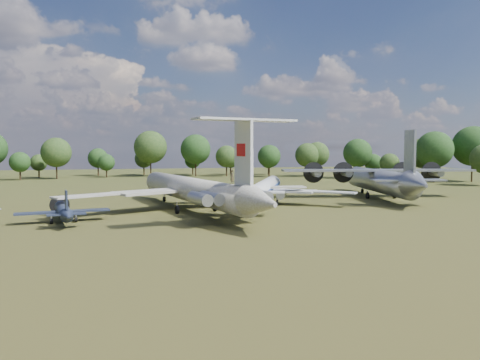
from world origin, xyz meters
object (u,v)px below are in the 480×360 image
object	(u,v)px
small_prop_west	(63,214)
person_on_il62	(232,177)
tu104_jet	(263,193)
il62_airliner	(191,194)
an12_transport	(379,184)

from	to	relation	value
small_prop_west	person_on_il62	world-z (taller)	person_on_il62
person_on_il62	tu104_jet	bearing A→B (deg)	-151.96
il62_airliner	person_on_il62	distance (m)	15.40
small_prop_west	tu104_jet	bearing A→B (deg)	10.26
person_on_il62	il62_airliner	bearing A→B (deg)	-111.60
tu104_jet	small_prop_west	xyz separation A→B (m)	(-31.89, -12.34, -0.92)
tu104_jet	person_on_il62	world-z (taller)	person_on_il62
il62_airliner	an12_transport	world-z (taller)	an12_transport
tu104_jet	person_on_il62	xyz separation A→B (m)	(-10.19, -19.37, 4.16)
il62_airliner	tu104_jet	bearing A→B (deg)	6.87
il62_airliner	an12_transport	xyz separation A→B (m)	(39.37, 10.09, 0.18)
tu104_jet	person_on_il62	size ratio (longest dim) A/B	22.58
il62_airliner	an12_transport	size ratio (longest dim) A/B	1.26
il62_airliner	small_prop_west	xyz separation A→B (m)	(-18.43, -7.58, -1.46)
il62_airliner	tu104_jet	xyz separation A→B (m)	(13.46, 4.76, -0.54)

